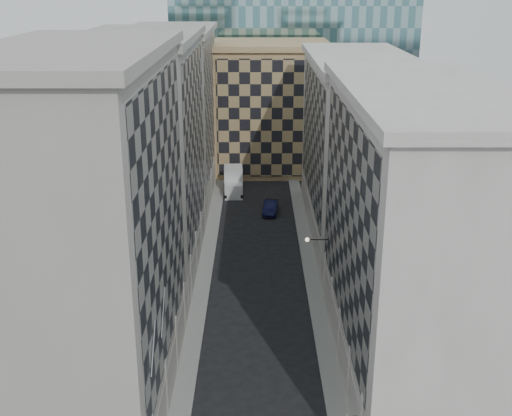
{
  "coord_description": "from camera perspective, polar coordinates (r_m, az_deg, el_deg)",
  "views": [
    {
      "loc": [
        -0.22,
        -26.82,
        27.2
      ],
      "look_at": [
        -0.2,
        12.27,
        13.27
      ],
      "focal_mm": 45.0,
      "sensor_mm": 36.0,
      "label": 1
    }
  ],
  "objects": [
    {
      "name": "sidewalk_west",
      "position": [
        63.16,
        -4.62,
        -5.88
      ],
      "size": [
        1.5,
        100.0,
        0.15
      ],
      "primitive_type": "cube",
      "color": "gray",
      "rests_on": "ground"
    },
    {
      "name": "sidewalk_east",
      "position": [
        63.2,
        4.96,
        -5.87
      ],
      "size": [
        1.5,
        100.0,
        0.15
      ],
      "primitive_type": "cube",
      "color": "gray",
      "rests_on": "ground"
    },
    {
      "name": "bldg_left_a",
      "position": [
        42.19,
        -14.68,
        -2.42
      ],
      "size": [
        10.8,
        22.8,
        23.7
      ],
      "color": "#9D978D",
      "rests_on": "ground"
    },
    {
      "name": "bldg_left_b",
      "position": [
        62.8,
        -9.84,
        4.69
      ],
      "size": [
        10.8,
        22.8,
        22.7
      ],
      "color": "gray",
      "rests_on": "ground"
    },
    {
      "name": "bldg_left_c",
      "position": [
        84.12,
        -7.39,
        8.24
      ],
      "size": [
        10.8,
        22.8,
        21.7
      ],
      "color": "#9D978D",
      "rests_on": "ground"
    },
    {
      "name": "bldg_right_a",
      "position": [
        46.44,
        13.81,
        -2.29
      ],
      "size": [
        10.8,
        26.8,
        20.7
      ],
      "color": "#B8B2A9",
      "rests_on": "ground"
    },
    {
      "name": "bldg_right_b",
      "position": [
        71.84,
        8.91,
        5.41
      ],
      "size": [
        10.8,
        28.8,
        19.7
      ],
      "color": "#B8B2A9",
      "rests_on": "ground"
    },
    {
      "name": "tan_block",
      "position": [
        96.39,
        1.3,
        9.0
      ],
      "size": [
        16.8,
        14.8,
        18.8
      ],
      "color": "tan",
      "rests_on": "ground"
    },
    {
      "name": "flagpoles_left",
      "position": [
        38.44,
        -8.67,
        -10.59
      ],
      "size": [
        0.1,
        6.33,
        2.33
      ],
      "color": "gray",
      "rests_on": "ground"
    },
    {
      "name": "bracket_lamp",
      "position": [
        55.18,
        4.76,
        -2.82
      ],
      "size": [
        1.98,
        0.36,
        0.36
      ],
      "color": "black",
      "rests_on": "ground"
    },
    {
      "name": "box_truck",
      "position": [
        86.53,
        -2.02,
        2.29
      ],
      "size": [
        2.7,
        6.14,
        3.32
      ],
      "rotation": [
        0.0,
        0.0,
        0.04
      ],
      "color": "silver",
      "rests_on": "ground"
    },
    {
      "name": "dark_car",
      "position": [
        79.04,
        1.3,
        0.08
      ],
      "size": [
        2.1,
        4.83,
        1.54
      ],
      "primitive_type": "imported",
      "rotation": [
        0.0,
        0.0,
        -0.1
      ],
      "color": "#0E1134",
      "rests_on": "ground"
    }
  ]
}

